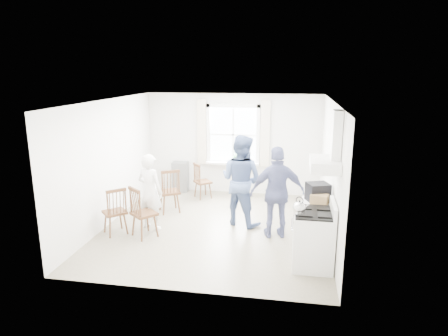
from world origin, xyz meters
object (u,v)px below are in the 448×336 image
windsor_chair_a (170,187)px  person_mid (241,180)px  windsor_chair_b (139,207)px  stereo_stack (318,192)px  person_left (150,192)px  low_cabinet (315,225)px  windsor_chair_c (116,207)px  person_right (277,193)px  gas_stove (313,238)px

windsor_chair_a → person_mid: person_mid is taller
windsor_chair_b → windsor_chair_a: bearing=82.2°
stereo_stack → person_left: (-3.27, 0.37, -0.28)m
low_cabinet → windsor_chair_c: (-3.81, -0.07, 0.14)m
person_left → windsor_chair_a: bearing=-80.4°
windsor_chair_a → windsor_chair_c: bearing=-116.3°
low_cabinet → person_left: size_ratio=0.57×
person_left → person_right: (2.55, 0.02, 0.11)m
person_mid → windsor_chair_a: bearing=13.1°
person_right → gas_stove: bearing=106.4°
stereo_stack → windsor_chair_b: (-3.34, -0.12, -0.44)m
low_cabinet → person_mid: (-1.49, 0.96, 0.50)m
low_cabinet → person_left: bearing=173.3°
person_mid → person_right: 0.95m
windsor_chair_b → windsor_chair_c: (-0.48, 0.04, -0.03)m
windsor_chair_a → windsor_chair_b: 1.42m
stereo_stack → person_right: bearing=151.7°
windsor_chair_c → person_right: 3.14m
stereo_stack → person_right: (-0.73, 0.39, -0.17)m
stereo_stack → windsor_chair_a: (-3.14, 1.28, -0.43)m
stereo_stack → windsor_chair_c: (-3.82, -0.08, -0.47)m
windsor_chair_b → person_mid: 2.15m
low_cabinet → windsor_chair_a: windsor_chair_a is taller
windsor_chair_a → stereo_stack: bearing=-22.2°
windsor_chair_c → person_left: person_left is taller
stereo_stack → windsor_chair_b: stereo_stack is taller
gas_stove → windsor_chair_c: 3.79m
stereo_stack → windsor_chair_c: bearing=-178.8°
person_right → person_left: bearing=-13.5°
gas_stove → windsor_chair_a: bearing=146.9°
stereo_stack → person_left: size_ratio=0.29×
windsor_chair_a → person_mid: 1.71m
person_left → windsor_chair_c: bearing=57.1°
gas_stove → windsor_chair_b: (-3.26, 0.59, 0.14)m
low_cabinet → windsor_chair_a: bearing=157.5°
gas_stove → person_mid: bearing=130.4°
low_cabinet → windsor_chair_b: size_ratio=0.88×
person_left → person_mid: size_ratio=0.82×
person_mid → windsor_chair_c: bearing=48.5°
person_left → person_right: bearing=-161.9°
low_cabinet → stereo_stack: (0.01, 0.01, 0.61)m
windsor_chair_a → person_left: person_left is taller
gas_stove → low_cabinet: gas_stove is taller
gas_stove → person_left: (-3.19, 1.08, 0.30)m
gas_stove → stereo_stack: (0.08, 0.71, 0.58)m
low_cabinet → windsor_chair_b: windsor_chair_b is taller
gas_stove → person_mid: size_ratio=0.59×
person_left → person_mid: bearing=-144.2°
gas_stove → windsor_chair_a: gas_stove is taller
low_cabinet → stereo_stack: bearing=52.5°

